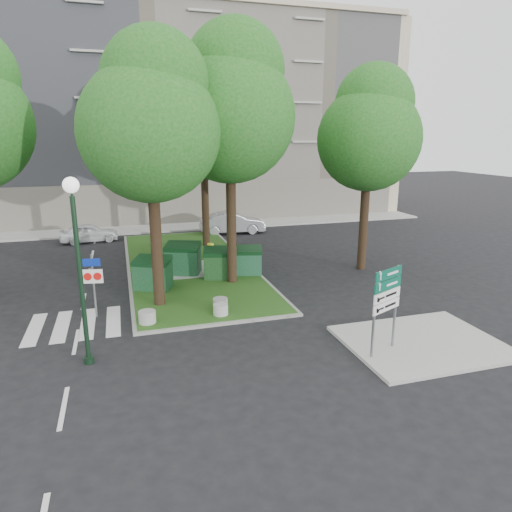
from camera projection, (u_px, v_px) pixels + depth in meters
name	position (u px, v px, depth m)	size (l,w,h in m)	color
ground	(208.00, 326.00, 16.54)	(120.00, 120.00, 0.00)	black
median_island	(189.00, 265.00, 24.07)	(6.00, 16.00, 0.12)	#224513
median_kerb	(189.00, 265.00, 24.07)	(6.30, 16.30, 0.10)	gray
sidewalk_corner	(422.00, 343.00, 15.09)	(5.00, 4.00, 0.12)	#999993
building_sidewalk	(161.00, 228.00, 33.65)	(42.00, 3.00, 0.12)	#999993
zebra_crossing	(101.00, 322.00, 16.88)	(5.00, 3.00, 0.01)	silver
apartment_building	(147.00, 119.00, 38.56)	(41.00, 12.00, 16.00)	tan
tree_median_near_left	(151.00, 118.00, 16.64)	(5.20, 5.20, 10.53)	black
tree_median_near_right	(231.00, 104.00, 19.29)	(5.60, 5.60, 11.46)	black
tree_median_mid	(152.00, 129.00, 22.88)	(4.80, 4.80, 9.99)	black
tree_median_far	(204.00, 106.00, 26.20)	(5.80, 5.80, 11.93)	black
tree_street_right	(370.00, 129.00, 21.95)	(5.00, 5.00, 10.06)	black
dumpster_a	(153.00, 273.00, 20.07)	(1.87, 1.64, 1.45)	#103D1E
dumpster_b	(183.00, 259.00, 22.28)	(1.96, 1.67, 1.54)	#134324
dumpster_c	(220.00, 263.00, 21.64)	(1.78, 1.45, 1.45)	#113913
dumpster_d	(247.00, 261.00, 22.28)	(1.66, 1.34, 1.35)	#15442A
bollard_left	(147.00, 317.00, 16.49)	(0.62, 0.62, 0.44)	#9F9F99
bollard_right	(220.00, 303.00, 17.85)	(0.58, 0.58, 0.41)	gray
bollard_mid	(221.00, 309.00, 17.25)	(0.56, 0.56, 0.40)	#AAA9A4
litter_bin	(211.00, 249.00, 25.84)	(0.37, 0.37, 0.65)	yellow
street_lamp	(78.00, 251.00, 12.96)	(0.45, 0.45, 5.60)	black
traffic_sign_pole	(93.00, 277.00, 17.01)	(0.73, 0.17, 2.45)	slate
directional_sign	(386.00, 297.00, 13.90)	(1.25, 0.60, 2.71)	slate
car_white	(89.00, 233.00, 29.40)	(1.44, 3.59, 1.22)	white
car_silver	(232.00, 223.00, 32.01)	(1.57, 4.51, 1.49)	#A2A3AA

